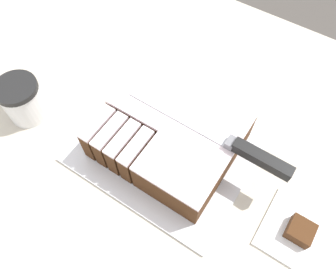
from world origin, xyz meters
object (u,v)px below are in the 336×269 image
Objects in this scene: coffee_cup at (23,100)px; brownie at (300,231)px; cake at (170,134)px; knife at (241,148)px; cake_board at (168,145)px.

brownie is (0.61, 0.07, -0.03)m from coffee_cup.
knife is at bearing 8.33° from cake.
cake reaches higher than brownie.
cake_board is 1.30× the size of cake.
cake_board is at bearing 175.25° from brownie.
knife is at bearing 9.34° from cake_board.
cake_board is 0.17m from knife.
cake_board is at bearing 17.79° from coffee_cup.
cake is at bearing 9.03° from knife.
brownie is (0.30, -0.03, 0.02)m from cake_board.
coffee_cup is at bearing -173.10° from brownie.
knife reaches higher than cake_board.
cake is 6.11× the size of brownie.
coffee_cup is (-0.31, -0.10, 0.05)m from cake_board.
cake is at bearing 40.78° from cake_board.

